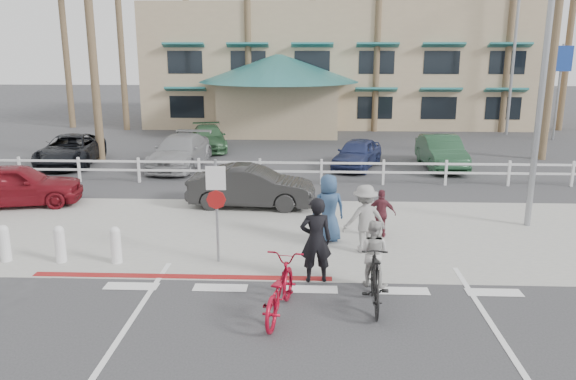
{
  "coord_description": "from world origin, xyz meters",
  "views": [
    {
      "loc": [
        -0.02,
        -10.86,
        5.19
      ],
      "look_at": [
        -0.62,
        3.64,
        1.5
      ],
      "focal_mm": 35.0,
      "sensor_mm": 36.0,
      "label": 1
    }
  ],
  "objects_px": {
    "sign_post": "(217,206)",
    "car_white_sedan": "(252,187)",
    "car_red_compact": "(16,185)",
    "bike_black": "(375,281)",
    "bike_red": "(279,289)"
  },
  "relations": [
    {
      "from": "sign_post",
      "to": "bike_red",
      "type": "xyz_separation_m",
      "value": [
        1.68,
        -2.84,
        -0.88
      ]
    },
    {
      "from": "car_white_sedan",
      "to": "car_red_compact",
      "type": "distance_m",
      "value": 7.93
    },
    {
      "from": "bike_black",
      "to": "car_white_sedan",
      "type": "distance_m",
      "value": 8.12
    },
    {
      "from": "bike_black",
      "to": "bike_red",
      "type": "bearing_deg",
      "value": 15.4
    },
    {
      "from": "bike_black",
      "to": "car_white_sedan",
      "type": "relative_size",
      "value": 0.46
    },
    {
      "from": "sign_post",
      "to": "car_red_compact",
      "type": "distance_m",
      "value": 9.06
    },
    {
      "from": "sign_post",
      "to": "car_white_sedan",
      "type": "height_order",
      "value": "sign_post"
    },
    {
      "from": "sign_post",
      "to": "bike_black",
      "type": "relative_size",
      "value": 1.52
    },
    {
      "from": "bike_black",
      "to": "car_white_sedan",
      "type": "bearing_deg",
      "value": -63.74
    },
    {
      "from": "bike_red",
      "to": "car_white_sedan",
      "type": "relative_size",
      "value": 0.52
    },
    {
      "from": "car_red_compact",
      "to": "bike_black",
      "type": "bearing_deg",
      "value": -135.51
    },
    {
      "from": "sign_post",
      "to": "bike_red",
      "type": "relative_size",
      "value": 1.34
    },
    {
      "from": "bike_red",
      "to": "car_white_sedan",
      "type": "bearing_deg",
      "value": -70.48
    },
    {
      "from": "car_red_compact",
      "to": "bike_red",
      "type": "bearing_deg",
      "value": -142.31
    },
    {
      "from": "bike_red",
      "to": "car_red_compact",
      "type": "xyz_separation_m",
      "value": [
        -9.3,
        7.68,
        0.15
      ]
    }
  ]
}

